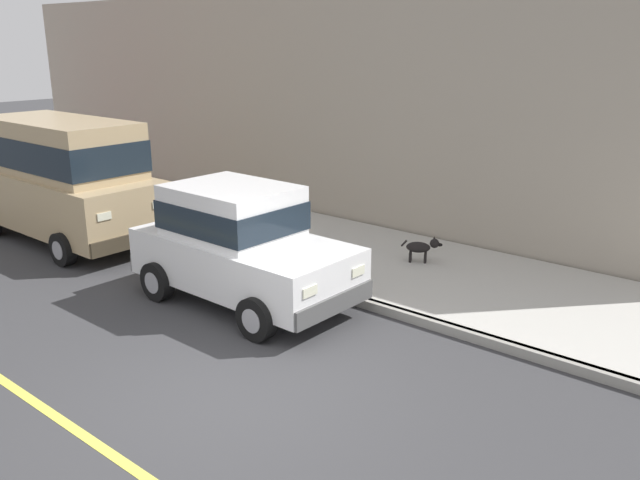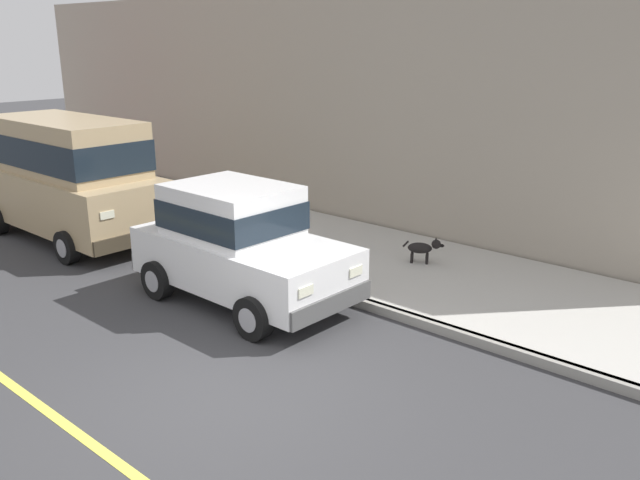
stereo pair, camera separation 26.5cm
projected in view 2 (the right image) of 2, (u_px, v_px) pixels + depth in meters
The scene contains 8 objects.
ground_plane at pixel (229, 396), 7.86m from camera, with size 80.00×80.00×0.00m, color #38383A.
curb at pixel (387, 311), 10.13m from camera, with size 0.16×64.00×0.14m, color gray.
sidewalk at pixel (449, 280), 11.42m from camera, with size 3.60×64.00×0.14m, color #B7B5AD.
lane_centre_line at pixel (109, 456), 6.71m from camera, with size 0.12×57.60×0.01m, color #E0D64C.
car_white_hatchback at pixel (239, 242), 10.48m from camera, with size 1.99×3.82×1.88m.
car_tan_van at pixel (68, 173), 13.71m from camera, with size 2.14×4.90×2.52m.
dog_black at pixel (424, 248), 12.01m from camera, with size 0.43×0.69×0.49m.
building_facade at pixel (278, 103), 16.13m from camera, with size 0.50×20.00×5.13m, color #9E9384.
Camera 2 is at (-4.50, -5.44, 4.07)m, focal length 37.11 mm.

